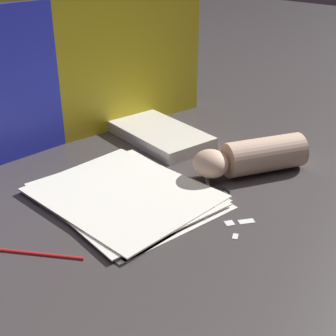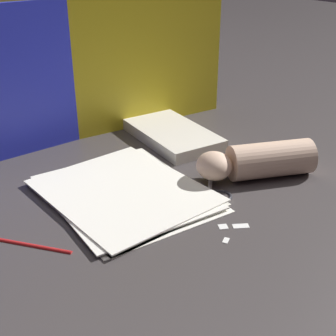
{
  "view_description": "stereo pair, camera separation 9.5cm",
  "coord_description": "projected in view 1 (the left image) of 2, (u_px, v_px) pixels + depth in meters",
  "views": [
    {
      "loc": [
        -0.54,
        -0.66,
        0.48
      ],
      "look_at": [
        0.04,
        -0.03,
        0.06
      ],
      "focal_mm": 50.0,
      "sensor_mm": 36.0,
      "label": 1
    },
    {
      "loc": [
        -0.47,
        -0.72,
        0.48
      ],
      "look_at": [
        0.04,
        -0.03,
        0.06
      ],
      "focal_mm": 50.0,
      "sensor_mm": 36.0,
      "label": 2
    }
  ],
  "objects": [
    {
      "name": "paper_scrap_far",
      "position": [
        246.0,
        221.0,
        0.88
      ],
      "size": [
        0.03,
        0.03,
        0.0
      ],
      "color": "white",
      "rests_on": "ground_plane"
    },
    {
      "name": "paper_scrap_mid",
      "position": [
        229.0,
        223.0,
        0.88
      ],
      "size": [
        0.02,
        0.02,
        0.0
      ],
      "color": "white",
      "rests_on": "ground_plane"
    },
    {
      "name": "book_closed",
      "position": [
        160.0,
        134.0,
        1.23
      ],
      "size": [
        0.18,
        0.29,
        0.03
      ],
      "color": "silver",
      "rests_on": "ground_plane"
    },
    {
      "name": "paper_stack",
      "position": [
        125.0,
        195.0,
        0.96
      ],
      "size": [
        0.31,
        0.37,
        0.01
      ],
      "color": "white",
      "rests_on": "ground_plane"
    },
    {
      "name": "hand_forearm",
      "position": [
        251.0,
        157.0,
        1.05
      ],
      "size": [
        0.28,
        0.18,
        0.08
      ],
      "color": "beige",
      "rests_on": "ground_plane"
    },
    {
      "name": "paper_scrap_side",
      "position": [
        235.0,
        236.0,
        0.84
      ],
      "size": [
        0.02,
        0.02,
        0.0
      ],
      "color": "white",
      "rests_on": "ground_plane"
    },
    {
      "name": "scissors",
      "position": [
        209.0,
        188.0,
        0.99
      ],
      "size": [
        0.12,
        0.16,
        0.01
      ],
      "color": "silver",
      "rests_on": "ground_plane"
    },
    {
      "name": "pen",
      "position": [
        41.0,
        253.0,
        0.79
      ],
      "size": [
        0.1,
        0.12,
        0.01
      ],
      "color": "red",
      "rests_on": "ground_plane"
    },
    {
      "name": "ground_plane",
      "position": [
        145.0,
        193.0,
        0.98
      ],
      "size": [
        6.0,
        6.0,
        0.0
      ],
      "primitive_type": "plane",
      "color": "#3D3838"
    },
    {
      "name": "backdrop_panel_center",
      "position": [
        102.0,
        21.0,
        1.17
      ],
      "size": [
        0.64,
        0.06,
        0.59
      ],
      "color": "yellow",
      "rests_on": "ground_plane"
    },
    {
      "name": "paper_scrap_near",
      "position": [
        210.0,
        210.0,
        0.92
      ],
      "size": [
        0.03,
        0.02,
        0.0
      ],
      "color": "white",
      "rests_on": "ground_plane"
    }
  ]
}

